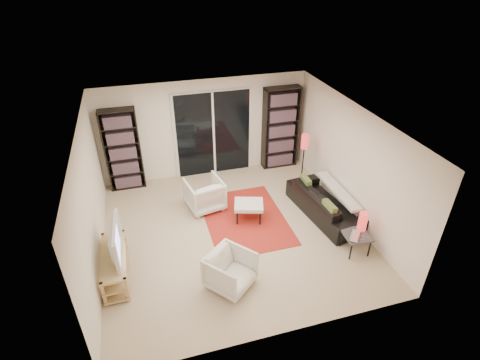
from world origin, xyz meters
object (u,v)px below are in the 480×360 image
object	(u,v)px
bookshelf_left	(123,150)
sofa	(325,203)
floor_lamp	(304,147)
tv_stand	(115,265)
armchair_back	(205,194)
ottoman	(249,205)
side_table	(357,236)
bookshelf_right	(281,128)
armchair_front	(230,271)

from	to	relation	value
bookshelf_left	sofa	bearing A→B (deg)	-30.19
bookshelf_left	floor_lamp	size ratio (longest dim) A/B	1.53
tv_stand	armchair_back	size ratio (longest dim) A/B	1.70
sofa	ottoman	size ratio (longest dim) A/B	2.80
side_table	armchair_back	bearing A→B (deg)	138.03
bookshelf_right	armchair_front	size ratio (longest dim) A/B	2.95
armchair_front	ottoman	size ratio (longest dim) A/B	1.01
sofa	ottoman	distance (m)	1.63
tv_stand	ottoman	world-z (taller)	tv_stand
bookshelf_right	tv_stand	world-z (taller)	bookshelf_right
bookshelf_right	floor_lamp	world-z (taller)	bookshelf_right
ottoman	armchair_front	bearing A→B (deg)	-116.62
bookshelf_left	sofa	distance (m)	4.67
bookshelf_right	sofa	world-z (taller)	bookshelf_right
tv_stand	ottoman	xyz separation A→B (m)	(2.69, 0.93, 0.08)
armchair_front	ottoman	distance (m)	1.86
armchair_back	ottoman	xyz separation A→B (m)	(0.80, -0.67, 0.00)
armchair_back	ottoman	size ratio (longest dim) A/B	1.08
bookshelf_right	side_table	bearing A→B (deg)	-87.37
bookshelf_right	armchair_back	bearing A→B (deg)	-148.97
armchair_back	tv_stand	bearing A→B (deg)	29.60
bookshelf_left	armchair_back	distance (m)	2.19
sofa	armchair_back	world-z (taller)	armchair_back
tv_stand	side_table	bearing A→B (deg)	-7.57
bookshelf_right	armchair_back	xyz separation A→B (m)	(-2.26, -1.36, -0.70)
ottoman	side_table	world-z (taller)	same
ottoman	side_table	size ratio (longest dim) A/B	1.42
armchair_back	sofa	bearing A→B (deg)	147.36
sofa	side_table	distance (m)	1.21
sofa	floor_lamp	xyz separation A→B (m)	(0.07, 1.34, 0.68)
armchair_front	floor_lamp	bearing A→B (deg)	7.41
tv_stand	floor_lamp	distance (m)	4.84
armchair_back	floor_lamp	distance (m)	2.57
armchair_back	side_table	xyz separation A→B (m)	(2.42, -2.18, 0.01)
ottoman	bookshelf_right	bearing A→B (deg)	54.30
bookshelf_right	ottoman	bearing A→B (deg)	-125.70
bookshelf_left	armchair_front	size ratio (longest dim) A/B	2.74
sofa	floor_lamp	size ratio (longest dim) A/B	1.54
armchair_back	armchair_front	bearing A→B (deg)	78.33
armchair_front	side_table	world-z (taller)	armchair_front
floor_lamp	armchair_back	bearing A→B (deg)	-171.31
sofa	bookshelf_left	bearing A→B (deg)	52.17
armchair_back	armchair_front	world-z (taller)	armchair_back
bookshelf_right	floor_lamp	xyz separation A→B (m)	(0.21, -0.98, -0.09)
ottoman	floor_lamp	bearing A→B (deg)	32.16
sofa	armchair_back	distance (m)	2.59
side_table	bookshelf_left	bearing A→B (deg)	138.62
armchair_back	armchair_front	size ratio (longest dim) A/B	1.07
bookshelf_left	armchair_back	world-z (taller)	bookshelf_left
armchair_back	side_table	bearing A→B (deg)	127.29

